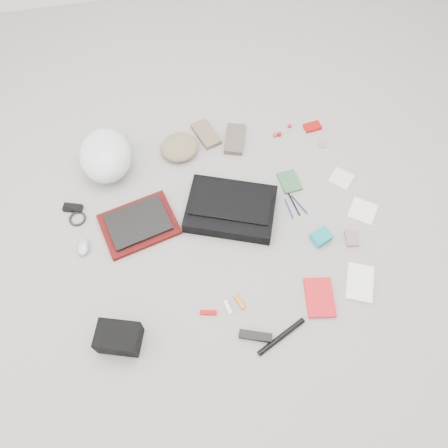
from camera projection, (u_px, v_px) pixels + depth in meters
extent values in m
plane|color=gray|center=(224.00, 229.00, 2.23)|extent=(4.00, 4.00, 0.00)
cube|color=black|center=(231.00, 209.00, 2.24)|extent=(0.53, 0.46, 0.07)
cube|color=black|center=(231.00, 205.00, 2.20)|extent=(0.44, 0.31, 0.01)
cube|color=#4E0B0B|center=(139.00, 224.00, 2.22)|extent=(0.42, 0.35, 0.03)
cube|color=black|center=(138.00, 222.00, 2.20)|extent=(0.34, 0.28, 0.02)
ellipsoid|color=white|center=(106.00, 155.00, 2.32)|extent=(0.28, 0.35, 0.21)
ellipsoid|color=#837152|center=(179.00, 147.00, 2.43)|extent=(0.27, 0.26, 0.07)
cube|color=#73624E|center=(206.00, 134.00, 2.51)|extent=(0.16, 0.22, 0.03)
cube|color=brown|center=(235.00, 139.00, 2.49)|extent=(0.16, 0.23, 0.03)
cube|color=black|center=(73.00, 208.00, 2.27)|extent=(0.11, 0.07, 0.03)
torus|color=black|center=(77.00, 219.00, 2.25)|extent=(0.09, 0.09, 0.01)
ellipsoid|color=#AAABBA|center=(83.00, 247.00, 2.16)|extent=(0.07, 0.10, 0.04)
cube|color=black|center=(119.00, 338.00, 1.90)|extent=(0.22, 0.18, 0.12)
cube|color=#B30200|center=(208.00, 313.00, 2.01)|extent=(0.08, 0.04, 0.01)
cylinder|color=white|center=(228.00, 307.00, 2.02)|extent=(0.03, 0.07, 0.02)
cylinder|color=orange|center=(240.00, 302.00, 2.03)|extent=(0.05, 0.08, 0.02)
cube|color=black|center=(255.00, 336.00, 1.95)|extent=(0.15, 0.09, 0.03)
cylinder|color=black|center=(281.00, 337.00, 1.95)|extent=(0.25, 0.13, 0.02)
cube|color=red|center=(320.00, 298.00, 2.04)|extent=(0.16, 0.21, 0.02)
cube|color=white|center=(360.00, 283.00, 2.07)|extent=(0.19, 0.22, 0.02)
cube|color=#2F603B|center=(289.00, 182.00, 2.36)|extent=(0.11, 0.14, 0.02)
cylinder|color=navy|center=(289.00, 209.00, 2.28)|extent=(0.02, 0.12, 0.01)
cylinder|color=black|center=(294.00, 204.00, 2.29)|extent=(0.03, 0.15, 0.01)
cylinder|color=navy|center=(299.00, 204.00, 2.29)|extent=(0.06, 0.13, 0.01)
cube|color=teal|center=(321.00, 237.00, 2.18)|extent=(0.11, 0.10, 0.05)
cube|color=gray|center=(352.00, 238.00, 2.19)|extent=(0.07, 0.10, 0.02)
cube|color=silver|center=(342.00, 178.00, 2.37)|extent=(0.16, 0.16, 0.01)
cube|color=white|center=(363.00, 211.00, 2.27)|extent=(0.18, 0.18, 0.01)
sphere|color=red|center=(275.00, 135.00, 2.51)|extent=(0.03, 0.03, 0.02)
sphere|color=#B80209|center=(279.00, 134.00, 2.51)|extent=(0.03, 0.03, 0.03)
sphere|color=red|center=(290.00, 126.00, 2.54)|extent=(0.03, 0.03, 0.02)
cube|color=#B40F0C|center=(312.00, 127.00, 2.54)|extent=(0.10, 0.07, 0.02)
cube|color=gray|center=(322.00, 143.00, 2.49)|extent=(0.07, 0.08, 0.00)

